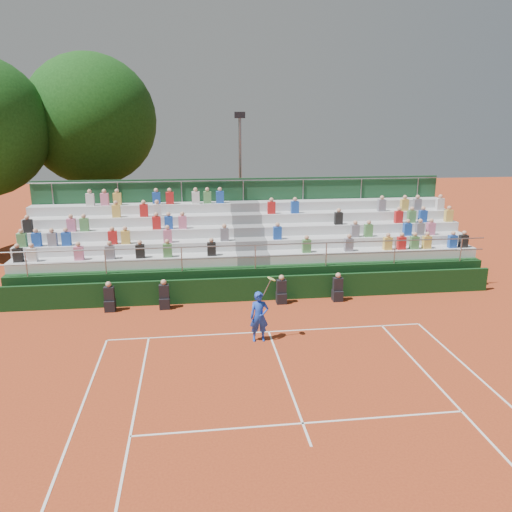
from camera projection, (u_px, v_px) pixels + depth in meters
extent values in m
plane|color=#AA3E1C|center=(269.00, 332.00, 17.38)|extent=(90.00, 90.00, 0.00)
cube|color=white|center=(269.00, 332.00, 17.37)|extent=(11.00, 0.06, 0.01)
cube|color=white|center=(285.00, 377.00, 14.31)|extent=(0.06, 6.40, 0.01)
cube|color=white|center=(303.00, 423.00, 12.12)|extent=(8.22, 0.06, 0.01)
cube|color=black|center=(257.00, 289.00, 20.31)|extent=(20.00, 0.15, 1.00)
cube|color=black|center=(110.00, 305.00, 19.24)|extent=(0.40, 0.40, 0.44)
cube|color=black|center=(109.00, 294.00, 19.12)|extent=(0.38, 0.25, 0.55)
sphere|color=tan|center=(108.00, 284.00, 19.02)|extent=(0.22, 0.22, 0.22)
cube|color=black|center=(165.00, 303.00, 19.50)|extent=(0.40, 0.40, 0.44)
cube|color=black|center=(164.00, 291.00, 19.37)|extent=(0.38, 0.25, 0.55)
sphere|color=tan|center=(164.00, 282.00, 19.27)|extent=(0.22, 0.22, 0.22)
cube|color=black|center=(281.00, 298.00, 20.06)|extent=(0.40, 0.40, 0.44)
cube|color=black|center=(281.00, 287.00, 19.94)|extent=(0.38, 0.25, 0.55)
sphere|color=tan|center=(282.00, 278.00, 19.84)|extent=(0.22, 0.22, 0.22)
cube|color=black|center=(337.00, 295.00, 20.35)|extent=(0.40, 0.40, 0.44)
cube|color=black|center=(338.00, 284.00, 20.22)|extent=(0.38, 0.25, 0.55)
sphere|color=tan|center=(338.00, 275.00, 20.12)|extent=(0.22, 0.22, 0.22)
cube|color=black|center=(248.00, 265.00, 23.25)|extent=(20.00, 5.20, 1.20)
cube|color=silver|center=(125.00, 262.00, 20.78)|extent=(9.30, 0.85, 0.42)
cube|color=silver|center=(372.00, 254.00, 22.09)|extent=(9.30, 0.85, 0.42)
cube|color=slate|center=(253.00, 258.00, 21.43)|extent=(1.40, 0.85, 0.42)
cube|color=silver|center=(127.00, 248.00, 21.48)|extent=(9.30, 0.85, 0.42)
cube|color=silver|center=(366.00, 240.00, 22.79)|extent=(9.30, 0.85, 0.42)
cube|color=slate|center=(250.00, 244.00, 22.14)|extent=(1.40, 0.85, 0.42)
cube|color=silver|center=(129.00, 234.00, 22.19)|extent=(9.30, 0.85, 0.42)
cube|color=silver|center=(361.00, 227.00, 23.49)|extent=(9.30, 0.85, 0.42)
cube|color=slate|center=(248.00, 230.00, 22.84)|extent=(1.40, 0.85, 0.42)
cube|color=silver|center=(130.00, 221.00, 22.89)|extent=(9.30, 0.85, 0.42)
cube|color=silver|center=(356.00, 215.00, 24.20)|extent=(9.30, 0.85, 0.42)
cube|color=slate|center=(246.00, 218.00, 23.54)|extent=(1.40, 0.85, 0.42)
cube|color=silver|center=(132.00, 209.00, 23.59)|extent=(9.30, 0.85, 0.42)
cube|color=silver|center=(351.00, 204.00, 24.90)|extent=(9.30, 0.85, 0.42)
cube|color=slate|center=(244.00, 206.00, 24.25)|extent=(1.40, 0.85, 0.42)
cube|color=#1B4728|center=(243.00, 222.00, 24.98)|extent=(20.00, 0.12, 4.40)
cylinder|color=gray|center=(255.00, 245.00, 20.39)|extent=(20.00, 0.05, 0.05)
cylinder|color=gray|center=(243.00, 180.00, 24.33)|extent=(20.00, 0.05, 0.05)
cube|color=black|center=(18.00, 255.00, 20.00)|extent=(0.36, 0.24, 0.56)
cube|color=silver|center=(32.00, 255.00, 20.07)|extent=(0.36, 0.24, 0.56)
cube|color=pink|center=(79.00, 253.00, 20.29)|extent=(0.36, 0.24, 0.56)
cube|color=slate|center=(110.00, 252.00, 20.44)|extent=(0.36, 0.24, 0.56)
cube|color=black|center=(140.00, 251.00, 20.59)|extent=(0.36, 0.24, 0.56)
cube|color=#4C8C4C|center=(168.00, 250.00, 20.72)|extent=(0.36, 0.24, 0.56)
cube|color=black|center=(212.00, 249.00, 20.95)|extent=(0.36, 0.24, 0.56)
cube|color=#4C8C4C|center=(22.00, 240.00, 20.70)|extent=(0.36, 0.24, 0.56)
cube|color=#1E4CB2|center=(37.00, 240.00, 20.77)|extent=(0.36, 0.24, 0.56)
cube|color=slate|center=(52.00, 239.00, 20.84)|extent=(0.36, 0.24, 0.56)
cube|color=#1E4CB2|center=(66.00, 239.00, 20.91)|extent=(0.36, 0.24, 0.56)
cube|color=red|center=(113.00, 238.00, 21.14)|extent=(0.36, 0.24, 0.56)
cube|color=gold|center=(126.00, 237.00, 21.21)|extent=(0.36, 0.24, 0.56)
cube|color=pink|center=(168.00, 236.00, 21.42)|extent=(0.36, 0.24, 0.56)
cube|color=slate|center=(224.00, 234.00, 21.72)|extent=(0.36, 0.24, 0.56)
cube|color=black|center=(28.00, 226.00, 21.40)|extent=(0.36, 0.24, 0.56)
cube|color=pink|center=(71.00, 225.00, 21.62)|extent=(0.36, 0.24, 0.56)
cube|color=#4C8C4C|center=(84.00, 225.00, 21.69)|extent=(0.36, 0.24, 0.56)
cube|color=red|center=(157.00, 223.00, 22.07)|extent=(0.36, 0.24, 0.56)
cube|color=#1E4CB2|center=(169.00, 223.00, 22.13)|extent=(0.36, 0.24, 0.56)
cube|color=pink|center=(183.00, 222.00, 22.21)|extent=(0.36, 0.24, 0.56)
cube|color=gold|center=(116.00, 211.00, 22.55)|extent=(0.36, 0.24, 0.56)
cube|color=red|center=(144.00, 211.00, 22.70)|extent=(0.36, 0.24, 0.56)
cube|color=silver|center=(157.00, 210.00, 22.77)|extent=(0.36, 0.24, 0.56)
cube|color=silver|center=(90.00, 200.00, 23.09)|extent=(0.36, 0.24, 0.56)
cube|color=pink|center=(105.00, 199.00, 23.17)|extent=(0.36, 0.24, 0.56)
cube|color=gold|center=(117.00, 199.00, 23.24)|extent=(0.36, 0.24, 0.56)
cube|color=#1E4CB2|center=(156.00, 198.00, 23.46)|extent=(0.36, 0.24, 0.56)
cube|color=red|center=(170.00, 198.00, 23.54)|extent=(0.36, 0.24, 0.56)
cube|color=silver|center=(196.00, 198.00, 23.69)|extent=(0.36, 0.24, 0.56)
cube|color=#4C8C4C|center=(207.00, 197.00, 23.76)|extent=(0.36, 0.24, 0.56)
cube|color=#1E4CB2|center=(220.00, 197.00, 23.83)|extent=(0.36, 0.24, 0.56)
cube|color=#4C8C4C|center=(307.00, 246.00, 21.44)|extent=(0.36, 0.24, 0.56)
cube|color=slate|center=(349.00, 245.00, 21.67)|extent=(0.36, 0.24, 0.56)
cube|color=gold|center=(388.00, 244.00, 21.89)|extent=(0.36, 0.24, 0.56)
cube|color=red|center=(401.00, 243.00, 21.96)|extent=(0.36, 0.24, 0.56)
cube|color=#4C8C4C|center=(414.00, 243.00, 22.04)|extent=(0.36, 0.24, 0.56)
cube|color=gold|center=(427.00, 242.00, 22.11)|extent=(0.36, 0.24, 0.56)
cube|color=#1E4CB2|center=(452.00, 241.00, 22.26)|extent=(0.36, 0.24, 0.56)
cube|color=black|center=(463.00, 241.00, 22.32)|extent=(0.36, 0.24, 0.56)
cube|color=#1E4CB2|center=(277.00, 233.00, 22.01)|extent=(0.36, 0.24, 0.56)
cube|color=slate|center=(355.00, 231.00, 22.44)|extent=(0.36, 0.24, 0.56)
cube|color=#4C8C4C|center=(368.00, 230.00, 22.52)|extent=(0.36, 0.24, 0.56)
cube|color=#1E4CB2|center=(407.00, 229.00, 22.74)|extent=(0.36, 0.24, 0.56)
cube|color=slate|center=(420.00, 229.00, 22.82)|extent=(0.36, 0.24, 0.56)
cube|color=pink|center=(431.00, 229.00, 22.88)|extent=(0.36, 0.24, 0.56)
cube|color=black|center=(339.00, 218.00, 23.08)|extent=(0.36, 0.24, 0.56)
cube|color=red|center=(399.00, 217.00, 23.43)|extent=(0.36, 0.24, 0.56)
cube|color=#4C8C4C|center=(411.00, 217.00, 23.51)|extent=(0.36, 0.24, 0.56)
cube|color=#1E4CB2|center=(423.00, 216.00, 23.58)|extent=(0.36, 0.24, 0.56)
cube|color=gold|center=(449.00, 216.00, 23.74)|extent=(0.36, 0.24, 0.56)
cube|color=red|center=(271.00, 208.00, 23.41)|extent=(0.36, 0.24, 0.56)
cube|color=#1E4CB2|center=(295.00, 207.00, 23.55)|extent=(0.36, 0.24, 0.56)
cube|color=slate|center=(382.00, 205.00, 24.07)|extent=(0.36, 0.24, 0.56)
cube|color=gold|center=(404.00, 205.00, 24.21)|extent=(0.36, 0.24, 0.56)
cube|color=slate|center=(417.00, 205.00, 24.29)|extent=(0.36, 0.24, 0.56)
cube|color=silver|center=(440.00, 204.00, 24.44)|extent=(0.36, 0.24, 0.56)
imported|color=blue|center=(259.00, 317.00, 16.48)|extent=(0.62, 0.41, 1.71)
cylinder|color=gray|center=(267.00, 288.00, 16.25)|extent=(0.26, 0.03, 0.51)
cylinder|color=#E5D866|center=(271.00, 279.00, 16.19)|extent=(0.26, 0.28, 0.14)
cylinder|color=#361F13|center=(98.00, 207.00, 30.11)|extent=(0.50, 0.50, 4.15)
sphere|color=#10370F|center=(91.00, 120.00, 28.78)|extent=(7.47, 7.47, 7.47)
cylinder|color=gray|center=(240.00, 183.00, 29.03)|extent=(0.16, 0.16, 7.24)
cube|color=black|center=(240.00, 115.00, 28.03)|extent=(0.60, 0.25, 0.35)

